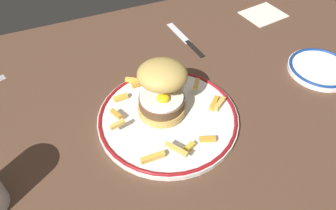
{
  "coord_description": "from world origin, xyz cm",
  "views": [
    {
      "loc": [
        -22.31,
        -43.5,
        52.09
      ],
      "look_at": [
        -4.43,
        -1.66,
        4.6
      ],
      "focal_mm": 34.71,
      "sensor_mm": 36.0,
      "label": 1
    }
  ],
  "objects_px": {
    "dinner_plate": "(168,117)",
    "knife": "(188,42)",
    "burger": "(162,88)",
    "napkin": "(263,14)",
    "side_plate": "(320,68)"
  },
  "relations": [
    {
      "from": "dinner_plate",
      "to": "napkin",
      "type": "relative_size",
      "value": 2.5
    },
    {
      "from": "knife",
      "to": "napkin",
      "type": "xyz_separation_m",
      "value": [
        0.27,
        0.04,
        -0.0
      ]
    },
    {
      "from": "dinner_plate",
      "to": "napkin",
      "type": "height_order",
      "value": "dinner_plate"
    },
    {
      "from": "knife",
      "to": "napkin",
      "type": "height_order",
      "value": "knife"
    },
    {
      "from": "dinner_plate",
      "to": "napkin",
      "type": "distance_m",
      "value": 0.51
    },
    {
      "from": "burger",
      "to": "knife",
      "type": "xyz_separation_m",
      "value": [
        0.16,
        0.21,
        -0.07
      ]
    },
    {
      "from": "dinner_plate",
      "to": "knife",
      "type": "bearing_deg",
      "value": 55.98
    },
    {
      "from": "dinner_plate",
      "to": "burger",
      "type": "bearing_deg",
      "value": 94.36
    },
    {
      "from": "dinner_plate",
      "to": "knife",
      "type": "height_order",
      "value": "dinner_plate"
    },
    {
      "from": "burger",
      "to": "side_plate",
      "type": "xyz_separation_m",
      "value": [
        0.41,
        -0.02,
        -0.06
      ]
    },
    {
      "from": "burger",
      "to": "napkin",
      "type": "xyz_separation_m",
      "value": [
        0.43,
        0.25,
        -0.07
      ]
    },
    {
      "from": "knife",
      "to": "napkin",
      "type": "distance_m",
      "value": 0.28
    },
    {
      "from": "burger",
      "to": "napkin",
      "type": "distance_m",
      "value": 0.51
    },
    {
      "from": "dinner_plate",
      "to": "side_plate",
      "type": "distance_m",
      "value": 0.41
    },
    {
      "from": "knife",
      "to": "dinner_plate",
      "type": "bearing_deg",
      "value": -124.02
    }
  ]
}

